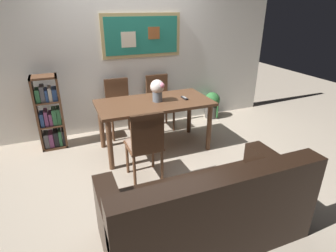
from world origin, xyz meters
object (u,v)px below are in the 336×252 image
Objects in this scene: dining_chair_near_left at (145,141)px; bookshelf at (50,116)px; flower_vase at (157,89)px; tv_remote at (185,98)px; potted_ivy at (212,104)px; dining_table at (154,108)px; dining_chair_far_right at (159,98)px; dining_chair_far_left at (119,103)px; leather_couch at (206,211)px.

bookshelf is at bearing 126.64° from dining_chair_near_left.
tv_remote is at bearing -5.47° from flower_vase.
potted_ivy is at bearing 29.72° from flower_vase.
bookshelf reaches higher than dining_table.
dining_chair_far_right is 1.00× the size of dining_chair_far_left.
bookshelf reaches higher than dining_chair_far_left.
dining_chair_near_left is 1.46m from dining_chair_far_left.
dining_chair_near_left is 1.12m from leather_couch.
dining_chair_near_left and dining_chair_far_left have the same top height.
dining_chair_far_right is 2.95× the size of flower_vase.
bookshelf is 3.54× the size of flower_vase.
dining_chair_near_left is 5.77× the size of tv_remote.
dining_table is 0.84m from dining_chair_near_left.
tv_remote is at bearing -81.59° from dining_chair_far_right.
dining_table reaches higher than potted_ivy.
flower_vase is (0.05, -0.01, 0.27)m from dining_table.
dining_chair_far_right reaches higher than dining_table.
flower_vase is (-1.37, -0.78, 0.65)m from potted_ivy.
flower_vase is at bearing -111.40° from dining_chair_far_right.
tv_remote is (0.40, -0.04, -0.17)m from flower_vase.
dining_chair_far_right is at bearing 65.19° from dining_table.
dining_chair_near_left is at bearing 101.27° from leather_couch.
dining_chair_far_right is 1.12m from potted_ivy.
potted_ivy is (2.81, 0.15, -0.23)m from bookshelf.
dining_table is 1.53m from bookshelf.
dining_chair_far_left is 1.04m from bookshelf.
tv_remote reaches higher than potted_ivy.
dining_chair_far_right is 0.69m from dining_chair_far_left.
dining_chair_far_right is 1.85× the size of potted_ivy.
dining_chair_near_left is 0.51× the size of leather_couch.
dining_chair_far_left is 2.95× the size of flower_vase.
dining_chair_far_right is at bearing 78.98° from leather_couch.
dining_chair_far_right is 1.73m from bookshelf.
tv_remote is at bearing -5.94° from dining_table.
dining_table is at bearing 170.09° from flower_vase.
leather_couch is at bearing -108.95° from tv_remote.
dining_chair_near_left reaches higher than leather_couch.
dining_chair_near_left is 0.83× the size of bookshelf.
dining_chair_far_left is at bearing 5.07° from bookshelf.
dining_chair_far_right is (0.33, 0.72, -0.11)m from dining_table.
dining_table is 0.28m from flower_vase.
dining_chair_near_left is 0.93m from flower_vase.
flower_vase is at bearing 83.44° from leather_couch.
dining_chair_far_left is at bearing 119.24° from flower_vase.
dining_chair_far_left is 2.55m from leather_couch.
dining_table is 1.47× the size of bookshelf.
dining_chair_near_left is 2.36m from potted_ivy.
dining_chair_near_left is 1.10m from tv_remote.
flower_vase is at bearing -60.76° from dining_chair_far_left.
potted_ivy is at bearing 28.63° from dining_table.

